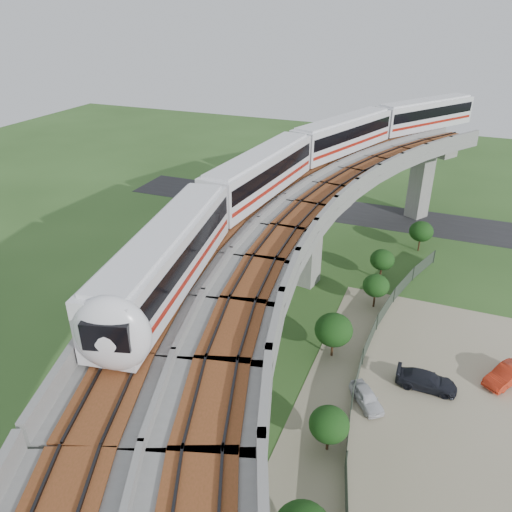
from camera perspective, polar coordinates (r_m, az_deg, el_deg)
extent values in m
plane|color=#2E5120|center=(41.39, 0.30, -9.53)|extent=(160.00, 160.00, 0.00)
cube|color=gray|center=(38.07, 19.85, -15.34)|extent=(18.00, 26.00, 0.04)
cube|color=#232326|center=(66.80, 9.83, 5.11)|extent=(60.00, 8.00, 0.03)
cube|color=#99968E|center=(66.00, 18.26, 7.73)|extent=(2.86, 2.93, 8.40)
cube|color=#99968E|center=(64.66, 18.89, 11.72)|extent=(7.21, 5.74, 1.20)
cube|color=#99968E|center=(47.45, 5.97, 1.41)|extent=(2.35, 2.51, 8.40)
cube|color=#99968E|center=(45.57, 6.26, 6.84)|extent=(7.31, 3.58, 1.20)
cube|color=#99968E|center=(31.10, -5.35, -14.36)|extent=(2.35, 2.51, 8.40)
cube|color=#99968E|center=(28.14, -5.78, -7.04)|extent=(7.31, 3.58, 1.20)
cube|color=gray|center=(59.54, 15.76, 11.91)|extent=(16.42, 20.91, 0.80)
cube|color=gray|center=(61.66, 12.48, 13.65)|extent=(8.66, 17.08, 1.00)
cube|color=gray|center=(57.22, 19.49, 11.71)|extent=(8.66, 17.08, 1.00)
cube|color=brown|center=(60.60, 14.06, 12.82)|extent=(10.68, 18.08, 0.12)
cube|color=black|center=(60.57, 14.07, 12.93)|extent=(9.69, 17.59, 0.12)
cube|color=brown|center=(58.33, 17.63, 11.82)|extent=(10.68, 18.08, 0.12)
cube|color=black|center=(58.30, 17.65, 11.93)|extent=(9.69, 17.59, 0.12)
cube|color=gray|center=(44.12, 5.58, 7.56)|extent=(11.77, 20.03, 0.80)
cube|color=gray|center=(45.70, 0.70, 9.58)|extent=(3.22, 18.71, 1.00)
cube|color=gray|center=(42.30, 10.94, 7.61)|extent=(3.22, 18.71, 1.00)
cube|color=brown|center=(44.88, 3.05, 8.62)|extent=(5.44, 19.05, 0.12)
cube|color=black|center=(44.84, 3.05, 8.76)|extent=(4.35, 18.88, 0.12)
cube|color=brown|center=(43.14, 8.27, 7.59)|extent=(5.44, 19.05, 0.12)
cube|color=black|center=(43.10, 8.28, 7.74)|extent=(4.35, 18.88, 0.12)
cube|color=gray|center=(28.65, -5.08, -3.95)|extent=(11.77, 20.03, 0.80)
cube|color=gray|center=(29.70, -13.08, -1.41)|extent=(3.22, 18.71, 1.00)
cube|color=gray|center=(27.29, 3.49, -3.41)|extent=(3.22, 18.71, 1.00)
cube|color=brown|center=(29.11, -9.25, -2.63)|extent=(5.44, 19.05, 0.12)
cube|color=black|center=(29.05, -9.26, -2.43)|extent=(4.35, 18.88, 0.12)
cube|color=brown|center=(27.87, -0.79, -3.69)|extent=(5.44, 19.05, 0.12)
cube|color=black|center=(27.81, -0.80, -3.48)|extent=(4.35, 18.88, 0.12)
cube|color=white|center=(27.66, -10.07, -0.18)|extent=(5.12, 15.24, 3.20)
cube|color=white|center=(26.93, -10.36, 3.03)|extent=(4.47, 14.41, 0.22)
cube|color=black|center=(27.46, -10.14, 0.65)|extent=(5.08, 14.66, 1.15)
cube|color=#A61C10|center=(28.01, -9.94, -1.54)|extent=(5.08, 14.66, 0.30)
cube|color=black|center=(28.36, -9.83, -2.80)|extent=(3.96, 12.89, 0.28)
cube|color=white|center=(40.81, 0.53, 9.36)|extent=(3.98, 15.18, 3.20)
cube|color=white|center=(40.32, 0.54, 11.66)|extent=(3.38, 14.38, 0.22)
cube|color=black|center=(40.67, 0.54, 9.97)|extent=(3.99, 14.58, 1.15)
cube|color=#A61C10|center=(41.05, 0.53, 8.37)|extent=(3.99, 14.58, 0.30)
cube|color=black|center=(41.28, 0.53, 7.44)|extent=(2.99, 12.87, 0.28)
cube|color=white|center=(54.00, 9.94, 13.45)|extent=(7.51, 15.05, 3.20)
cube|color=white|center=(53.63, 10.08, 15.21)|extent=(6.75, 14.16, 0.22)
cube|color=black|center=(53.90, 9.97, 13.92)|extent=(7.37, 14.50, 1.15)
cube|color=#A61C10|center=(54.18, 9.87, 12.69)|extent=(7.37, 14.50, 0.30)
cube|color=black|center=(54.36, 9.81, 11.96)|extent=(6.01, 12.66, 0.28)
cube|color=white|center=(66.63, 18.75, 15.06)|extent=(10.56, 13.98, 3.20)
cube|color=white|center=(66.33, 18.97, 16.49)|extent=(9.70, 13.06, 0.22)
cube|color=black|center=(66.55, 18.81, 15.44)|extent=(10.28, 13.51, 1.15)
cube|color=#A61C10|center=(66.78, 18.65, 14.44)|extent=(10.28, 13.51, 0.30)
cube|color=black|center=(66.92, 18.56, 13.85)|extent=(8.65, 11.66, 0.28)
ellipsoid|color=white|center=(21.89, -16.02, -8.52)|extent=(3.70, 2.67, 3.64)
cylinder|color=#2D382D|center=(55.60, 19.71, -0.06)|extent=(0.08, 0.08, 1.50)
cube|color=#2D382D|center=(53.53, 18.62, -0.95)|extent=(1.69, 4.77, 1.40)
cylinder|color=#2D382D|center=(51.46, 17.55, -1.96)|extent=(0.08, 0.08, 1.50)
cube|color=#2D382D|center=(49.38, 16.52, -3.10)|extent=(1.23, 4.91, 1.40)
cylinder|color=#2D382D|center=(47.32, 15.53, -4.37)|extent=(0.08, 0.08, 1.50)
cube|color=#2D382D|center=(45.27, 14.59, -5.80)|extent=(0.75, 4.99, 1.40)
cylinder|color=#2D382D|center=(43.24, 13.71, -7.40)|extent=(0.08, 0.08, 1.50)
cube|color=#2D382D|center=(41.24, 12.89, -9.20)|extent=(0.27, 5.04, 1.40)
cylinder|color=#2D382D|center=(39.28, 12.15, -11.21)|extent=(0.08, 0.08, 1.50)
cube|color=#2D382D|center=(37.36, 11.50, -13.46)|extent=(0.27, 5.04, 1.40)
cylinder|color=#2D382D|center=(35.51, 10.96, -15.98)|extent=(0.08, 0.08, 1.50)
cube|color=#2D382D|center=(33.74, 10.56, -18.80)|extent=(0.75, 4.99, 1.40)
cylinder|color=#2D382D|center=(32.05, 10.33, -21.95)|extent=(0.08, 0.08, 1.50)
cube|color=#2D382D|center=(30.48, 10.31, -25.45)|extent=(1.23, 4.91, 1.40)
cylinder|color=#382314|center=(57.76, 18.14, 1.28)|extent=(0.18, 0.18, 1.57)
ellipsoid|color=#123511|center=(57.13, 18.36, 2.69)|extent=(2.58, 2.58, 2.19)
cylinder|color=#382314|center=(50.76, 14.05, -1.87)|extent=(0.18, 0.18, 1.51)
ellipsoid|color=#123511|center=(50.09, 14.23, -0.41)|extent=(2.36, 2.36, 2.01)
cylinder|color=#382314|center=(46.20, 13.36, -4.88)|extent=(0.18, 0.18, 1.53)
ellipsoid|color=#123511|center=(45.45, 13.56, -3.31)|extent=(2.35, 2.35, 2.00)
cylinder|color=#382314|center=(39.69, 8.70, -10.30)|extent=(0.18, 0.18, 1.60)
ellipsoid|color=#123511|center=(38.70, 8.87, -8.33)|extent=(2.92, 2.92, 2.48)
cylinder|color=#382314|center=(32.91, 8.18, -20.23)|extent=(0.18, 0.18, 1.37)
ellipsoid|color=#123511|center=(31.88, 8.36, -18.50)|extent=(2.47, 2.47, 2.10)
imported|color=silver|center=(36.21, 12.52, -15.47)|extent=(3.07, 3.41, 1.12)
imported|color=#B62610|center=(41.17, 26.71, -12.03)|extent=(3.37, 4.04, 1.30)
imported|color=black|center=(38.52, 18.90, -13.34)|extent=(4.24, 1.75, 1.23)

